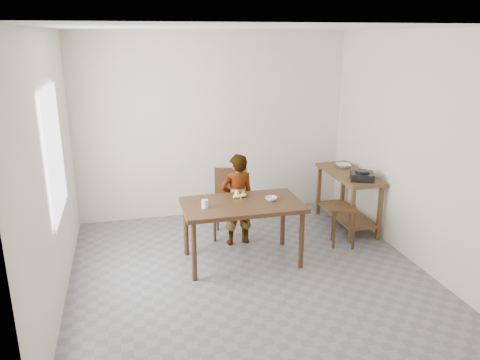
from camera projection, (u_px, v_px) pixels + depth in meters
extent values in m
cube|color=slate|center=(248.00, 274.00, 5.42)|extent=(4.00, 4.00, 0.04)
cube|color=white|center=(250.00, 25.00, 4.61)|extent=(4.00, 4.00, 0.04)
cube|color=silver|center=(213.00, 126.00, 6.89)|extent=(4.00, 0.04, 2.70)
cube|color=silver|center=(328.00, 234.00, 3.15)|extent=(4.00, 0.04, 2.70)
cube|color=silver|center=(49.00, 173.00, 4.55)|extent=(0.04, 4.00, 2.70)
cube|color=silver|center=(415.00, 149.00, 5.49)|extent=(0.04, 4.00, 2.70)
cube|color=silver|center=(55.00, 152.00, 4.70)|extent=(0.02, 1.10, 1.30)
imported|color=white|center=(237.00, 200.00, 6.00)|extent=(0.47, 0.33, 1.21)
cylinder|color=silver|center=(205.00, 204.00, 5.31)|extent=(0.10, 0.10, 0.10)
imported|color=silver|center=(271.00, 199.00, 5.54)|extent=(0.18, 0.18, 0.04)
imported|color=silver|center=(343.00, 166.00, 6.74)|extent=(0.26, 0.26, 0.05)
cube|color=black|center=(362.00, 176.00, 6.16)|extent=(0.38, 0.38, 0.10)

